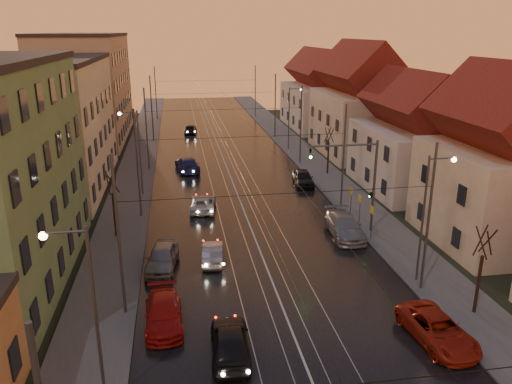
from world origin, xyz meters
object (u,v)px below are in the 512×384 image
driving_car_2 (203,204)px  parked_right_0 (437,329)px  street_lamp_0 (86,302)px  parked_right_1 (345,226)px  driving_car_3 (187,164)px  driving_car_1 (213,253)px  driving_car_4 (191,129)px  parked_right_2 (303,178)px  driving_car_0 (230,341)px  parked_left_3 (162,257)px  street_lamp_1 (429,207)px  street_lamp_2 (136,144)px  traffic_light_mast (362,175)px  street_lamp_3 (291,112)px  parked_left_2 (164,313)px

driving_car_2 → parked_right_0: bearing=123.3°
street_lamp_0 → parked_right_1: 22.63m
street_lamp_0 → driving_car_3: size_ratio=1.48×
driving_car_1 → driving_car_4: driving_car_4 is taller
driving_car_4 → parked_right_2: (10.18, -28.02, 0.05)m
street_lamp_0 → driving_car_2: bearing=76.1°
driving_car_0 → driving_car_3: bearing=-85.1°
parked_left_3 → driving_car_1: bearing=15.8°
driving_car_4 → parked_right_2: size_ratio=0.93×
driving_car_1 → parked_right_0: bearing=139.0°
driving_car_1 → driving_car_3: driving_car_3 is taller
street_lamp_0 → driving_car_4: bearing=84.2°
driving_car_0 → parked_right_1: (10.10, 13.11, 0.02)m
driving_car_3 → parked_right_0: size_ratio=1.09×
driving_car_2 → driving_car_3: bearing=-78.7°
street_lamp_1 → driving_car_0: bearing=-156.2°
driving_car_3 → parked_right_2: bearing=140.3°
street_lamp_1 → driving_car_1: size_ratio=2.10×
street_lamp_2 → driving_car_2: 8.74m
parked_right_2 → traffic_light_mast: bearing=-80.8°
street_lamp_1 → parked_right_1: street_lamp_1 is taller
driving_car_3 → traffic_light_mast: bearing=114.4°
driving_car_3 → parked_left_3: driving_car_3 is taller
driving_car_3 → driving_car_0: bearing=84.1°
street_lamp_2 → parked_right_2: bearing=2.6°
street_lamp_3 → street_lamp_0: bearing=-112.5°
driving_car_4 → parked_right_0: driving_car_4 is taller
street_lamp_1 → parked_right_2: size_ratio=1.81×
driving_car_0 → parked_right_1: 16.55m
parked_right_0 → street_lamp_2: bearing=116.3°
street_lamp_2 → parked_left_2: bearing=-83.4°
street_lamp_3 → driving_car_1: 33.91m
driving_car_1 → parked_right_2: 18.97m
parked_right_1 → street_lamp_0: bearing=-132.4°
driving_car_0 → parked_left_3: (-3.35, 9.79, 0.00)m
street_lamp_2 → parked_left_2: size_ratio=1.69×
driving_car_1 → parked_right_1: size_ratio=0.70×
driving_car_1 → parked_right_1: bearing=-159.0°
street_lamp_0 → parked_left_2: 7.51m
parked_left_2 → driving_car_1: bearing=64.7°
street_lamp_0 → parked_right_0: size_ratio=1.61×
traffic_light_mast → parked_left_2: (-14.50, -10.35, -3.91)m
parked_left_3 → parked_right_1: parked_right_1 is taller
parked_right_0 → parked_right_1: parked_right_1 is taller
traffic_light_mast → driving_car_4: bearing=105.5°
street_lamp_0 → driving_car_1: (5.71, 12.77, -4.26)m
parked_right_1 → parked_right_2: 13.11m
street_lamp_1 → parked_right_0: size_ratio=1.61×
driving_car_1 → parked_left_3: (-3.30, -0.47, 0.15)m
driving_car_4 → parked_left_3: bearing=92.7°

